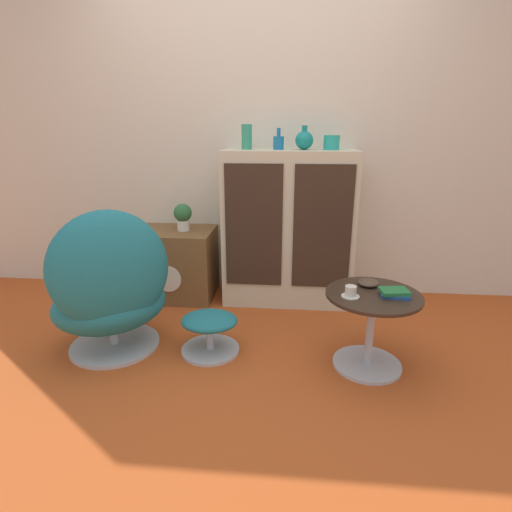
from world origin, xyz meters
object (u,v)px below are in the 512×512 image
coffee_table (371,323)px  book_stack (394,293)px  vase_leftmost (247,137)px  vase_inner_left (279,142)px  ottoman (210,327)px  teacup (351,292)px  egg_chair (110,288)px  potted_plant (183,215)px  vase_rightmost (332,142)px  sideboard (288,228)px  bowl (368,283)px  tv_console (176,263)px  vase_inner_right (304,140)px

coffee_table → book_stack: 0.23m
vase_leftmost → vase_inner_left: vase_leftmost is taller
ottoman → teacup: size_ratio=3.66×
coffee_table → egg_chair: bearing=179.1°
potted_plant → egg_chair: bearing=-103.4°
vase_rightmost → coffee_table: bearing=-78.2°
vase_inner_left → teacup: bearing=-65.9°
sideboard → bowl: sideboard is taller
coffee_table → tv_console: bearing=146.7°
sideboard → ottoman: 1.07m
sideboard → egg_chair: sideboard is taller
vase_leftmost → teacup: 1.44m
teacup → bowl: 0.21m
book_stack → vase_leftmost: bearing=133.7°
egg_chair → vase_inner_left: 1.55m
tv_console → vase_inner_left: 1.26m
egg_chair → coffee_table: size_ratio=1.75×
sideboard → book_stack: size_ratio=7.12×
vase_leftmost → book_stack: vase_leftmost is taller
vase_rightmost → book_stack: bearing=-72.6°
vase_inner_left → coffee_table: bearing=-58.3°
tv_console → vase_leftmost: size_ratio=3.45×
egg_chair → ottoman: 0.64m
vase_leftmost → egg_chair: bearing=-128.2°
vase_rightmost → potted_plant: bearing=-178.9°
coffee_table → vase_inner_right: 1.41m
vase_rightmost → egg_chair: bearing=-145.6°
coffee_table → teacup: 0.25m
ottoman → vase_leftmost: 1.41m
teacup → book_stack: (0.24, 0.03, -0.01)m
potted_plant → teacup: potted_plant is taller
coffee_table → vase_inner_right: vase_inner_right is taller
sideboard → vase_inner_left: vase_inner_left is taller
sideboard → tv_console: (-0.90, -0.02, -0.31)m
bowl → coffee_table: bearing=-84.9°
teacup → egg_chair: bearing=176.8°
vase_leftmost → bowl: (0.80, -0.82, -0.80)m
egg_chair → ottoman: (0.58, 0.05, -0.26)m
coffee_table → potted_plant: potted_plant is taller
vase_leftmost → vase_inner_left: bearing=0.0°
vase_inner_right → vase_rightmost: bearing=0.0°
vase_rightmost → book_stack: (0.30, -0.96, -0.76)m
potted_plant → vase_inner_left: bearing=1.6°
tv_console → teacup: 1.61m
bowl → potted_plant: bearing=148.6°
vase_inner_left → book_stack: bearing=-54.5°
egg_chair → book_stack: (1.64, -0.05, 0.06)m
tv_console → vase_leftmost: vase_leftmost is taller
vase_leftmost → vase_inner_left: size_ratio=1.17×
potted_plant → book_stack: (1.43, -0.94, -0.20)m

